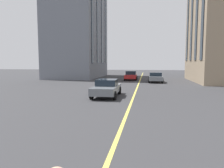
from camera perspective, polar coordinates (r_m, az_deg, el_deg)
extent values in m
cube|color=#D8C64C|center=(19.25, 6.04, -2.45)|extent=(80.00, 0.16, 0.01)
cube|color=slate|center=(30.47, 11.35, 1.59)|extent=(4.40, 1.80, 0.55)
cube|color=#19232D|center=(30.22, 11.38, 2.56)|extent=(1.85, 1.58, 0.50)
cylinder|color=black|center=(31.91, 9.69, 1.31)|extent=(0.64, 0.22, 0.64)
cylinder|color=black|center=(31.98, 12.79, 1.26)|extent=(0.64, 0.22, 0.64)
cylinder|color=black|center=(29.02, 9.74, 0.88)|extent=(0.64, 0.22, 0.64)
cylinder|color=black|center=(29.09, 13.15, 0.82)|extent=(0.64, 0.22, 0.64)
cube|color=slate|center=(17.28, -1.44, -1.37)|extent=(4.40, 1.80, 0.55)
cube|color=#19232D|center=(17.44, -1.32, 0.43)|extent=(1.85, 1.58, 0.50)
cylinder|color=black|center=(15.76, 0.68, -3.07)|extent=(0.64, 0.22, 0.64)
cylinder|color=black|center=(16.10, -5.42, -2.91)|extent=(0.64, 0.22, 0.64)
cylinder|color=black|center=(18.61, 2.00, -1.72)|extent=(0.64, 0.22, 0.64)
cylinder|color=black|center=(18.90, -3.21, -1.61)|extent=(0.64, 0.22, 0.64)
cube|color=#B21E1E|center=(33.59, 4.99, 2.02)|extent=(3.90, 1.75, 0.55)
cube|color=#19232D|center=(33.76, 5.02, 2.98)|extent=(1.64, 1.54, 0.55)
cylinder|color=black|center=(32.28, 6.30, 1.37)|extent=(0.60, 0.21, 0.60)
cylinder|color=black|center=(32.41, 3.33, 1.41)|extent=(0.60, 0.21, 0.60)
cylinder|color=black|center=(34.84, 6.52, 1.69)|extent=(0.60, 0.21, 0.60)
cylinder|color=black|center=(34.96, 3.76, 1.73)|extent=(0.60, 0.21, 0.60)
cube|color=slate|center=(41.41, -8.93, 14.97)|extent=(14.74, 8.09, 18.86)
cube|color=#19232D|center=(35.14, -5.22, 17.32)|extent=(1.10, 0.10, 14.33)
cube|color=#19232D|center=(38.65, -3.81, 16.26)|extent=(1.10, 0.10, 14.33)
cube|color=#19232D|center=(42.19, -2.64, 15.37)|extent=(1.10, 0.10, 14.33)
cube|color=#19232D|center=(45.76, -1.67, 14.62)|extent=(1.10, 0.10, 14.33)
cube|color=#19232D|center=(35.85, 20.38, 19.10)|extent=(1.10, 0.10, 16.42)
cube|color=#19232D|center=(38.98, 19.41, 18.01)|extent=(1.10, 0.10, 16.42)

